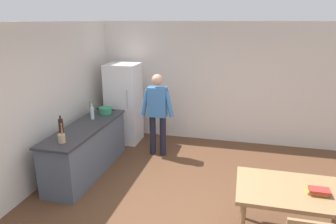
{
  "coord_description": "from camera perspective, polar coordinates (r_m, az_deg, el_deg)",
  "views": [
    {
      "loc": [
        0.68,
        -3.85,
        2.73
      ],
      "look_at": [
        -0.6,
        1.31,
        1.11
      ],
      "focal_mm": 32.64,
      "sensor_mm": 36.0,
      "label": 1
    }
  ],
  "objects": [
    {
      "name": "bottle_wine_dark",
      "position": [
        5.28,
        -19.34,
        -2.66
      ],
      "size": [
        0.08,
        0.08,
        0.34
      ],
      "color": "black",
      "rests_on": "kitchen_counter"
    },
    {
      "name": "refrigerator",
      "position": [
        7.01,
        -8.23,
        1.6
      ],
      "size": [
        0.7,
        0.67,
        1.8
      ],
      "color": "white",
      "rests_on": "ground_plane"
    },
    {
      "name": "utensil_jar",
      "position": [
        5.0,
        -19.24,
        -4.59
      ],
      "size": [
        0.11,
        0.11,
        0.32
      ],
      "color": "tan",
      "rests_on": "kitchen_counter"
    },
    {
      "name": "person",
      "position": [
        6.18,
        -1.98,
        0.45
      ],
      "size": [
        0.7,
        0.22,
        1.7
      ],
      "color": "#1E1E2D",
      "rests_on": "ground_plane"
    },
    {
      "name": "cooking_pot",
      "position": [
        6.32,
        -11.55,
        0.31
      ],
      "size": [
        0.4,
        0.28,
        0.12
      ],
      "color": "#2D845B",
      "rests_on": "kitchen_counter"
    },
    {
      "name": "book_stack",
      "position": [
        4.13,
        26.21,
        -13.09
      ],
      "size": [
        0.25,
        0.18,
        0.07
      ],
      "color": "gold",
      "rests_on": "dining_table"
    },
    {
      "name": "bottle_vinegar_tall",
      "position": [
        6.35,
        -14.22,
        0.9
      ],
      "size": [
        0.06,
        0.06,
        0.32
      ],
      "color": "gray",
      "rests_on": "kitchen_counter"
    },
    {
      "name": "wall_back",
      "position": [
        7.02,
        8.11,
        5.42
      ],
      "size": [
        6.4,
        0.12,
        2.7
      ],
      "primitive_type": "cube",
      "color": "silver",
      "rests_on": "ground_plane"
    },
    {
      "name": "bottle_water_clear",
      "position": [
        5.99,
        -13.97,
        -0.12
      ],
      "size": [
        0.07,
        0.07,
        0.3
      ],
      "color": "silver",
      "rests_on": "kitchen_counter"
    },
    {
      "name": "dining_table",
      "position": [
        4.17,
        22.57,
        -14.09
      ],
      "size": [
        1.4,
        0.9,
        0.75
      ],
      "color": "#9E754C",
      "rests_on": "ground_plane"
    },
    {
      "name": "wall_left",
      "position": [
        5.39,
        -24.2,
        0.58
      ],
      "size": [
        0.12,
        5.6,
        2.7
      ],
      "primitive_type": "cube",
      "color": "silver",
      "rests_on": "ground_plane"
    },
    {
      "name": "kitchen_counter",
      "position": [
        5.83,
        -14.84,
        -6.67
      ],
      "size": [
        0.64,
        2.2,
        0.9
      ],
      "color": "#4C5666",
      "rests_on": "ground_plane"
    },
    {
      "name": "ground_plane",
      "position": [
        4.77,
        3.34,
        -18.02
      ],
      "size": [
        14.0,
        14.0,
        0.0
      ],
      "primitive_type": "plane",
      "color": "brown"
    }
  ]
}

